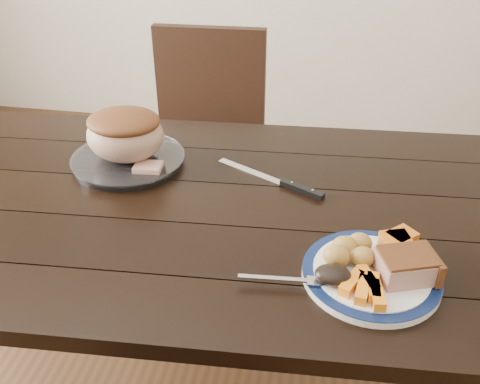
% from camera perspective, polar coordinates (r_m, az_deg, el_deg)
% --- Properties ---
extents(dining_table, '(1.65, 0.99, 0.75)m').
position_cam_1_polar(dining_table, '(1.34, -3.22, -4.37)').
color(dining_table, black).
rests_on(dining_table, ground).
extents(chair_far, '(0.44, 0.45, 0.93)m').
position_cam_1_polar(chair_far, '(2.06, -3.59, 5.39)').
color(chair_far, black).
rests_on(chair_far, ground).
extents(dinner_plate, '(0.27, 0.27, 0.02)m').
position_cam_1_polar(dinner_plate, '(1.10, 13.79, -8.60)').
color(dinner_plate, white).
rests_on(dinner_plate, dining_table).
extents(plate_rim, '(0.27, 0.27, 0.02)m').
position_cam_1_polar(plate_rim, '(1.09, 13.85, -8.27)').
color(plate_rim, '#0C1A40').
rests_on(plate_rim, dinner_plate).
extents(serving_platter, '(0.29, 0.29, 0.02)m').
position_cam_1_polar(serving_platter, '(1.48, -11.81, 3.29)').
color(serving_platter, white).
rests_on(serving_platter, dining_table).
extents(pork_slice, '(0.13, 0.11, 0.05)m').
position_cam_1_polar(pork_slice, '(1.08, 17.26, -7.60)').
color(pork_slice, tan).
rests_on(pork_slice, dinner_plate).
extents(roasted_potatoes, '(0.10, 0.10, 0.05)m').
position_cam_1_polar(roasted_potatoes, '(1.09, 11.67, -6.18)').
color(roasted_potatoes, gold).
rests_on(roasted_potatoes, dinner_plate).
extents(carrot_batons, '(0.09, 0.11, 0.02)m').
position_cam_1_polar(carrot_batons, '(1.04, 13.32, -9.82)').
color(carrot_batons, orange).
rests_on(carrot_batons, dinner_plate).
extents(pumpkin_wedges, '(0.08, 0.08, 0.04)m').
position_cam_1_polar(pumpkin_wedges, '(1.14, 16.49, -5.10)').
color(pumpkin_wedges, orange).
rests_on(pumpkin_wedges, dinner_plate).
extents(dark_mushroom, '(0.07, 0.05, 0.03)m').
position_cam_1_polar(dark_mushroom, '(1.04, 9.89, -8.69)').
color(dark_mushroom, black).
rests_on(dark_mushroom, dinner_plate).
extents(fork, '(0.18, 0.03, 0.00)m').
position_cam_1_polar(fork, '(1.04, 5.48, -9.35)').
color(fork, silver).
rests_on(fork, dinner_plate).
extents(roast_joint, '(0.20, 0.18, 0.13)m').
position_cam_1_polar(roast_joint, '(1.44, -12.13, 5.88)').
color(roast_joint, tan).
rests_on(roast_joint, serving_platter).
extents(cut_slice, '(0.07, 0.06, 0.02)m').
position_cam_1_polar(cut_slice, '(1.40, -9.78, 2.57)').
color(cut_slice, tan).
rests_on(cut_slice, serving_platter).
extents(carving_knife, '(0.29, 0.17, 0.01)m').
position_cam_1_polar(carving_knife, '(1.35, 5.20, 0.81)').
color(carving_knife, silver).
rests_on(carving_knife, dining_table).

